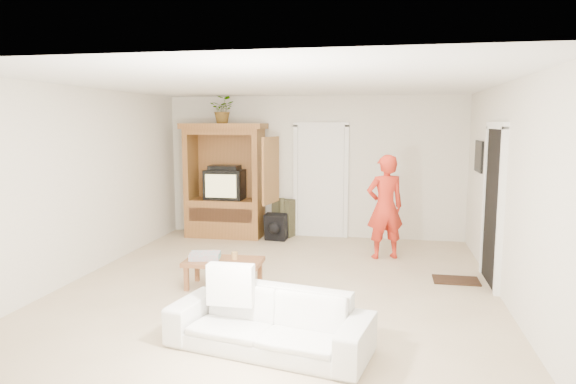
% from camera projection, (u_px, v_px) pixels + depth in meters
% --- Properties ---
extents(floor, '(6.00, 6.00, 0.00)m').
position_uv_depth(floor, '(280.00, 284.00, 6.75)').
color(floor, tan).
rests_on(floor, ground).
extents(ceiling, '(6.00, 6.00, 0.00)m').
position_uv_depth(ceiling, '(279.00, 83.00, 6.40)').
color(ceiling, white).
rests_on(ceiling, floor).
extents(wall_back, '(5.50, 0.00, 5.50)m').
position_uv_depth(wall_back, '(313.00, 167.00, 9.50)').
color(wall_back, silver).
rests_on(wall_back, floor).
extents(wall_front, '(5.50, 0.00, 5.50)m').
position_uv_depth(wall_front, '(193.00, 238.00, 3.66)').
color(wall_front, silver).
rests_on(wall_front, floor).
extents(wall_left, '(0.00, 6.00, 6.00)m').
position_uv_depth(wall_left, '(86.00, 182.00, 7.10)').
color(wall_left, silver).
rests_on(wall_left, floor).
extents(wall_right, '(0.00, 6.00, 6.00)m').
position_uv_depth(wall_right, '(507.00, 192.00, 6.06)').
color(wall_right, silver).
rests_on(wall_right, floor).
extents(armoire, '(1.82, 1.14, 2.10)m').
position_uv_depth(armoire, '(226.00, 188.00, 9.52)').
color(armoire, brown).
rests_on(armoire, floor).
extents(door_back, '(0.85, 0.05, 2.04)m').
position_uv_depth(door_back, '(321.00, 182.00, 9.48)').
color(door_back, white).
rests_on(door_back, floor).
extents(doorway_right, '(0.05, 0.90, 2.04)m').
position_uv_depth(doorway_right, '(493.00, 207.00, 6.68)').
color(doorway_right, black).
rests_on(doorway_right, floor).
extents(framed_picture, '(0.03, 0.60, 0.48)m').
position_uv_depth(framed_picture, '(479.00, 156.00, 7.87)').
color(framed_picture, black).
rests_on(framed_picture, wall_right).
extents(doormat, '(0.60, 0.40, 0.02)m').
position_uv_depth(doormat, '(456.00, 280.00, 6.90)').
color(doormat, '#382316').
rests_on(doormat, floor).
extents(plant, '(0.45, 0.40, 0.49)m').
position_uv_depth(plant, '(223.00, 110.00, 9.30)').
color(plant, '#4C7238').
rests_on(plant, armoire).
extents(man, '(0.69, 0.57, 1.63)m').
position_uv_depth(man, '(385.00, 207.00, 7.97)').
color(man, red).
rests_on(man, floor).
extents(sofa, '(2.00, 1.10, 0.55)m').
position_uv_depth(sofa, '(269.00, 321.00, 4.80)').
color(sofa, silver).
rests_on(sofa, floor).
extents(coffee_table, '(1.00, 0.57, 0.37)m').
position_uv_depth(coffee_table, '(224.00, 263.00, 6.59)').
color(coffee_table, brown).
rests_on(coffee_table, floor).
extents(towel, '(0.43, 0.35, 0.08)m').
position_uv_depth(towel, '(205.00, 256.00, 6.63)').
color(towel, '#FF545E').
rests_on(towel, coffee_table).
extents(candle, '(0.08, 0.08, 0.10)m').
position_uv_depth(candle, '(235.00, 256.00, 6.60)').
color(candle, tan).
rests_on(candle, coffee_table).
extents(backpack_black, '(0.40, 0.26, 0.47)m').
position_uv_depth(backpack_black, '(276.00, 228.00, 9.25)').
color(backpack_black, black).
rests_on(backpack_black, floor).
extents(backpack_olive, '(0.42, 0.36, 0.69)m').
position_uv_depth(backpack_olive, '(284.00, 218.00, 9.58)').
color(backpack_olive, '#47442B').
rests_on(backpack_olive, floor).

